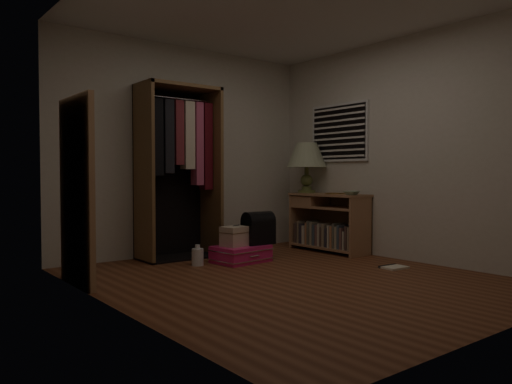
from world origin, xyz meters
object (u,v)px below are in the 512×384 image
table_lamp (307,156)px  white_jug (198,257)px  floor_mirror (77,191)px  train_case (236,236)px  pink_suitcase (241,254)px  open_wardrobe (179,157)px  console_bookshelf (326,221)px  black_bag (258,227)px

table_lamp → white_jug: size_ratio=2.97×
floor_mirror → train_case: 1.89m
train_case → white_jug: train_case is taller
white_jug → train_case: bearing=-14.0°
pink_suitcase → table_lamp: 1.84m
open_wardrobe → console_bookshelf: bearing=-22.5°
pink_suitcase → black_bag: 0.37m
console_bookshelf → table_lamp: (0.01, 0.37, 0.86)m
pink_suitcase → white_jug: (-0.50, 0.12, 0.00)m
pink_suitcase → table_lamp: (1.38, 0.37, 1.15)m
pink_suitcase → floor_mirror: bearing=175.3°
console_bookshelf → open_wardrobe: 2.07m
open_wardrobe → table_lamp: open_wardrobe is taller
open_wardrobe → black_bag: 1.27m
white_jug → black_bag: bearing=-11.5°
pink_suitcase → train_case: (-0.06, 0.01, 0.21)m
white_jug → pink_suitcase: bearing=-13.8°
console_bookshelf → table_lamp: bearing=89.1°
console_bookshelf → open_wardrobe: open_wardrobe is taller
black_bag → white_jug: black_bag is taller
open_wardrobe → floor_mirror: size_ratio=1.21×
black_bag → table_lamp: 1.49m
train_case → table_lamp: (1.44, 0.35, 0.94)m
black_bag → floor_mirror: bearing=-177.5°
console_bookshelf → white_jug: bearing=176.1°
floor_mirror → black_bag: 2.15m
floor_mirror → black_bag: floor_mirror is taller
floor_mirror → console_bookshelf: bearing=0.8°
floor_mirror → black_bag: bearing=0.7°
pink_suitcase → white_jug: 0.51m
open_wardrobe → table_lamp: (1.76, -0.36, 0.04)m
console_bookshelf → black_bag: console_bookshelf is taller
console_bookshelf → pink_suitcase: console_bookshelf is taller
train_case → open_wardrobe: bearing=106.0°
pink_suitcase → black_bag: black_bag is taller
console_bookshelf → black_bag: (-1.14, -0.02, -0.01)m
black_bag → white_jug: bearing=170.4°
train_case → floor_mirror: bearing=173.1°
table_lamp → train_case: bearing=-166.2°
console_bookshelf → open_wardrobe: (-1.76, 0.73, 0.81)m
open_wardrobe → pink_suitcase: open_wardrobe is taller
floor_mirror → white_jug: (1.36, 0.17, -0.75)m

